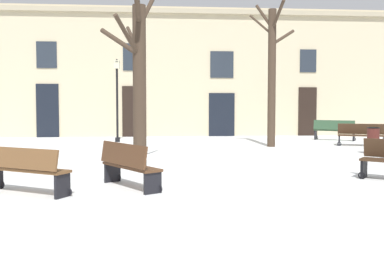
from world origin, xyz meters
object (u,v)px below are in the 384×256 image
object	(u,v)px
tree_left_of_center	(272,73)
bench_near_center_tree	(128,165)
bench_back_to_back_left	(24,169)
bench_near_lamp	(361,135)
tree_right_of_center	(139,78)
bench_back_to_back_right	(334,130)
streetlamp	(117,91)
litter_bin	(373,141)

from	to	relation	value
tree_left_of_center	bench_near_center_tree	size ratio (longest dim) A/B	3.31
bench_near_center_tree	bench_back_to_back_left	bearing A→B (deg)	70.55
bench_back_to_back_left	bench_near_lamp	xyz separation A→B (m)	(10.84, 8.74, -0.02)
tree_right_of_center	bench_back_to_back_right	world-z (taller)	tree_right_of_center
bench_back_to_back_left	bench_back_to_back_right	world-z (taller)	bench_back_to_back_right
streetlamp	bench_near_center_tree	size ratio (longest dim) A/B	2.17
streetlamp	bench_near_center_tree	world-z (taller)	streetlamp
bench_back_to_back_right	bench_near_center_tree	size ratio (longest dim) A/B	1.06
streetlamp	bench_back_to_back_left	size ratio (longest dim) A/B	2.02
streetlamp	bench_back_to_back_right	xyz separation A→B (m)	(10.03, -0.04, -1.77)
streetlamp	bench_back_to_back_right	world-z (taller)	streetlamp
tree_left_of_center	bench_near_lamp	distance (m)	4.49
tree_left_of_center	streetlamp	xyz separation A→B (m)	(-6.30, 2.77, -0.68)
bench_back_to_back_right	bench_back_to_back_left	bearing A→B (deg)	79.39
litter_bin	streetlamp	bearing A→B (deg)	147.87
bench_near_center_tree	litter_bin	bearing A→B (deg)	-88.89
litter_bin	bench_back_to_back_right	bearing A→B (deg)	80.03
litter_bin	bench_near_lamp	distance (m)	3.08
bench_near_center_tree	bench_back_to_back_right	bearing A→B (deg)	-72.00
tree_left_of_center	bench_back_to_back_right	distance (m)	5.23
bench_near_center_tree	bench_near_lamp	size ratio (longest dim) A/B	0.91
bench_near_lamp	tree_right_of_center	bearing A→B (deg)	-125.15
bench_back_to_back_right	bench_near_center_tree	distance (m)	14.16
tree_right_of_center	tree_left_of_center	bearing A→B (deg)	48.03
bench_back_to_back_right	streetlamp	bearing A→B (deg)	32.56
litter_bin	bench_near_lamp	xyz separation A→B (m)	(0.99, 2.92, -0.01)
bench_back_to_back_left	bench_near_lamp	size ratio (longest dim) A/B	0.97
streetlamp	tree_left_of_center	bearing A→B (deg)	-23.72
bench_back_to_back_right	bench_near_lamp	xyz separation A→B (m)	(0.00, -2.72, -0.04)
litter_bin	bench_back_to_back_left	xyz separation A→B (m)	(-9.85, -5.82, 0.02)
tree_right_of_center	litter_bin	xyz separation A→B (m)	(7.79, 2.71, -1.92)
tree_right_of_center	litter_bin	bearing A→B (deg)	19.16
tree_right_of_center	bench_near_lamp	size ratio (longest dim) A/B	2.72
tree_right_of_center	streetlamp	distance (m)	8.48
tree_right_of_center	bench_near_lamp	bearing A→B (deg)	32.64
bench_back_to_back_right	tree_left_of_center	bearing A→B (deg)	68.96
tree_left_of_center	bench_back_to_back_left	size ratio (longest dim) A/B	3.09
tree_left_of_center	bench_near_center_tree	xyz separation A→B (m)	(-5.18, -8.27, -2.47)
tree_left_of_center	bench_back_to_back_right	xyz separation A→B (m)	(3.73, 2.73, -2.45)
streetlamp	litter_bin	xyz separation A→B (m)	(9.04, -5.68, -1.81)
bench_back_to_back_left	bench_near_lamp	bearing A→B (deg)	-110.46
bench_back_to_back_right	bench_near_center_tree	xyz separation A→B (m)	(-8.91, -11.00, -0.02)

